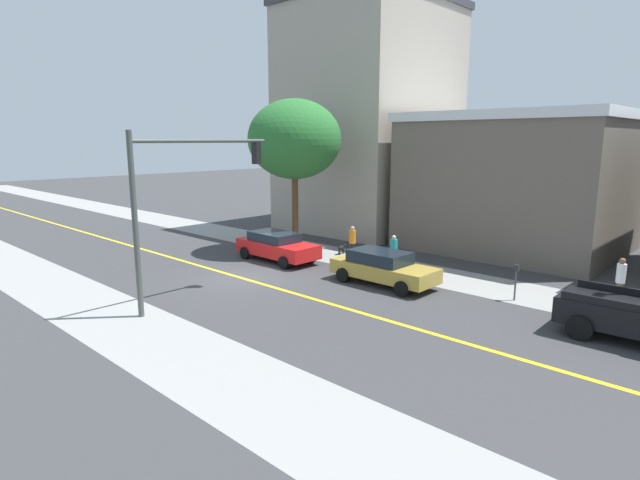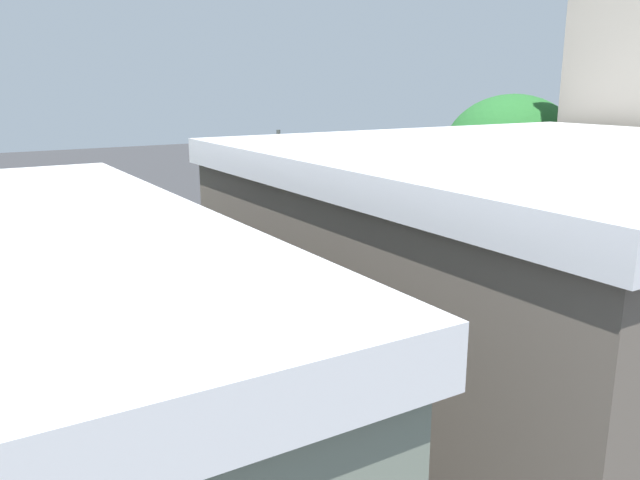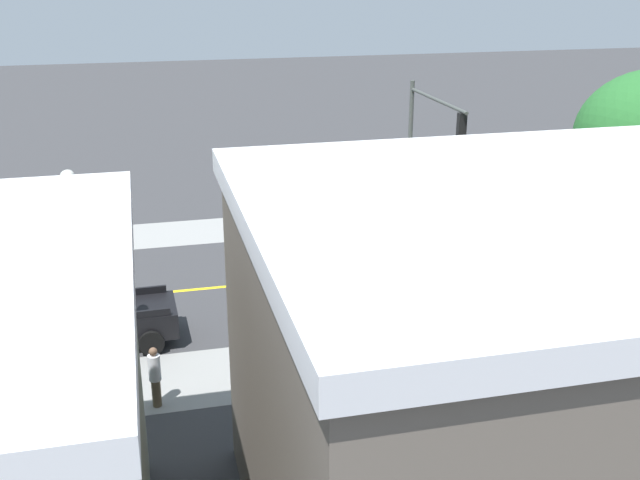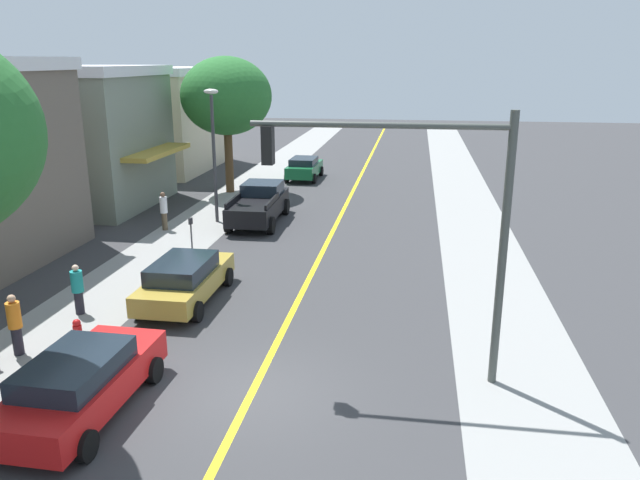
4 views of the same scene
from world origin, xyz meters
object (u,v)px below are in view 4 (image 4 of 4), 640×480
at_px(parking_meter, 191,230).
at_px(black_pickup_truck, 259,204).
at_px(street_tree_left_near, 226,96).
at_px(pedestrian_orange_shirt, 15,323).
at_px(fire_hydrant, 78,332).
at_px(green_sedan_left_curb, 304,168).
at_px(traffic_light_mast, 424,201).
at_px(gold_sedan_left_curb, 185,279).
at_px(street_lamp, 213,141).
at_px(pedestrian_white_shirt, 164,210).
at_px(pedestrian_teal_shirt, 78,288).
at_px(red_sedan_left_curb, 81,382).

height_order(parking_meter, black_pickup_truck, black_pickup_truck).
bearing_deg(street_tree_left_near, pedestrian_orange_shirt, -88.51).
height_order(fire_hydrant, green_sedan_left_curb, green_sedan_left_curb).
relative_size(traffic_light_mast, black_pickup_truck, 1.19).
relative_size(gold_sedan_left_curb, pedestrian_orange_shirt, 2.78).
height_order(parking_meter, street_lamp, street_lamp).
bearing_deg(green_sedan_left_curb, traffic_light_mast, -162.81).
height_order(street_tree_left_near, pedestrian_orange_shirt, street_tree_left_near).
distance_m(fire_hydrant, street_lamp, 14.07).
bearing_deg(pedestrian_white_shirt, gold_sedan_left_curb, 179.84).
xyz_separation_m(street_tree_left_near, black_pickup_truck, (3.50, -6.68, -4.66)).
distance_m(parking_meter, pedestrian_teal_shirt, 6.76).
height_order(fire_hydrant, street_lamp, street_lamp).
bearing_deg(pedestrian_orange_shirt, gold_sedan_left_curb, 94.63).
relative_size(pedestrian_orange_shirt, pedestrian_white_shirt, 0.95).
bearing_deg(street_lamp, red_sedan_left_curb, -81.96).
xyz_separation_m(gold_sedan_left_curb, green_sedan_left_curb, (0.04, 21.62, -0.00)).
distance_m(fire_hydrant, black_pickup_truck, 13.96).
bearing_deg(street_lamp, gold_sedan_left_curb, -77.61).
height_order(parking_meter, traffic_light_mast, traffic_light_mast).
bearing_deg(pedestrian_teal_shirt, fire_hydrant, 166.91).
xyz_separation_m(street_tree_left_near, traffic_light_mast, (11.09, -20.84, -1.09)).
height_order(parking_meter, pedestrian_teal_shirt, pedestrian_teal_shirt).
height_order(fire_hydrant, black_pickup_truck, black_pickup_truck).
relative_size(red_sedan_left_curb, green_sedan_left_curb, 1.14).
bearing_deg(traffic_light_mast, green_sedan_left_curb, -73.77).
distance_m(green_sedan_left_curb, black_pickup_truck, 11.30).
distance_m(fire_hydrant, green_sedan_left_curb, 25.22).
bearing_deg(green_sedan_left_curb, street_tree_left_near, 142.37).
bearing_deg(gold_sedan_left_curb, parking_meter, 18.24).
xyz_separation_m(black_pickup_truck, pedestrian_orange_shirt, (-2.94, -14.61, -0.02)).
relative_size(street_lamp, green_sedan_left_curb, 1.51).
distance_m(red_sedan_left_curb, pedestrian_orange_shirt, 4.06).
xyz_separation_m(parking_meter, red_sedan_left_curb, (1.85, -11.90, -0.16)).
height_order(red_sedan_left_curb, black_pickup_truck, black_pickup_truck).
bearing_deg(red_sedan_left_curb, traffic_light_mast, -67.11).
height_order(street_tree_left_near, black_pickup_truck, street_tree_left_near).
height_order(street_tree_left_near, pedestrian_teal_shirt, street_tree_left_near).
relative_size(fire_hydrant, street_lamp, 0.12).
bearing_deg(pedestrian_orange_shirt, street_lamp, 126.96).
bearing_deg(green_sedan_left_curb, parking_meter, 174.96).
xyz_separation_m(traffic_light_mast, gold_sedan_left_curb, (-7.45, 3.83, -3.71)).
height_order(fire_hydrant, pedestrian_teal_shirt, pedestrian_teal_shirt).
bearing_deg(traffic_light_mast, street_tree_left_near, -61.98).
bearing_deg(green_sedan_left_curb, gold_sedan_left_curb, -179.14).
bearing_deg(traffic_light_mast, black_pickup_truck, -61.79).
height_order(red_sedan_left_curb, green_sedan_left_curb, red_sedan_left_curb).
bearing_deg(pedestrian_white_shirt, fire_hydrant, 164.45).
relative_size(traffic_light_mast, red_sedan_left_curb, 1.38).
relative_size(parking_meter, green_sedan_left_curb, 0.35).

